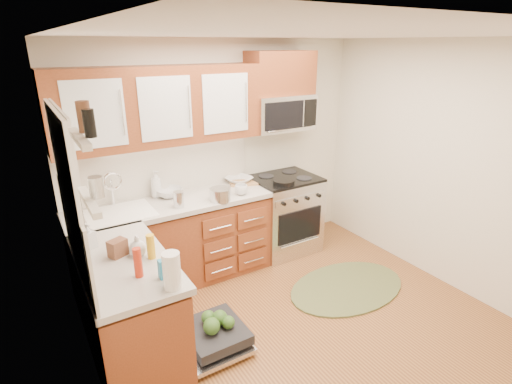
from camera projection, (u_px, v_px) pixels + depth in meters
floor at (312, 332)px, 3.59m from camera, size 3.50×3.50×0.00m
ceiling at (330, 35)px, 2.72m from camera, size 3.50×3.50×0.00m
wall_back at (221, 155)px, 4.56m from camera, size 3.50×0.04×2.50m
wall_left at (85, 264)px, 2.31m from camera, size 0.04×3.50×2.50m
wall_right at (455, 170)px, 4.01m from camera, size 0.04×3.50×2.50m
base_cabinet_back at (175, 245)px, 4.25m from camera, size 2.05×0.60×0.85m
base_cabinet_left at (129, 315)px, 3.16m from camera, size 0.60×1.25×0.85m
countertop_back at (172, 204)px, 4.08m from camera, size 2.07×0.64×0.05m
countertop_left at (124, 262)px, 3.00m from camera, size 0.64×1.27×0.05m
backsplash_back at (160, 168)px, 4.21m from camera, size 2.05×0.02×0.57m
backsplash_left at (75, 234)px, 2.75m from camera, size 0.02×1.25×0.57m
upper_cabinets at (160, 106)px, 3.85m from camera, size 2.05×0.35×0.75m
cabinet_over_mw at (280, 73)px, 4.44m from camera, size 0.76×0.35×0.47m
range at (284, 214)px, 4.90m from camera, size 0.76×0.64×0.95m
microwave at (281, 112)px, 4.57m from camera, size 0.76×0.38×0.40m
sink at (121, 225)px, 3.84m from camera, size 0.62×0.50×0.26m
dishwasher at (211, 338)px, 3.38m from camera, size 0.70×0.60×0.20m
window at (67, 189)px, 2.61m from camera, size 0.03×1.05×1.05m
window_blind at (63, 139)px, 2.50m from camera, size 0.02×0.96×0.40m
shelf_upper at (79, 139)px, 1.76m from camera, size 0.04×0.40×0.03m
shelf_lower at (89, 202)px, 1.86m from camera, size 0.04×0.40×0.03m
rug at (347, 287)px, 4.24m from camera, size 1.57×1.32×0.02m
skillet at (284, 182)px, 4.51m from camera, size 0.31×0.31×0.05m
stock_pot at (220, 194)px, 4.09m from camera, size 0.23×0.23×0.13m
cutting_board at (244, 183)px, 4.59m from camera, size 0.36×0.30×0.02m
canister at (179, 200)px, 3.91m from camera, size 0.11×0.11×0.16m
paper_towel_roll at (172, 271)px, 2.60m from camera, size 0.15×0.15×0.26m
mustard_bottle at (151, 247)px, 2.98m from camera, size 0.08×0.08×0.19m
red_bottle at (138, 263)px, 2.74m from camera, size 0.08×0.08×0.22m
wooden_box at (118, 248)px, 3.02m from camera, size 0.16×0.14×0.13m
blue_carton at (165, 268)px, 2.74m from camera, size 0.09×0.05×0.14m
bowl_a at (239, 180)px, 4.61m from camera, size 0.35×0.35×0.07m
bowl_b at (169, 193)px, 4.20m from camera, size 0.31×0.31×0.09m
cup at (241, 190)px, 4.25m from camera, size 0.18×0.18×0.11m
soap_bottle_a at (156, 184)px, 4.14m from camera, size 0.15×0.15×0.29m
soap_bottle_b at (88, 236)px, 3.13m from camera, size 0.12×0.12×0.21m
soap_bottle_c at (137, 245)px, 3.02m from camera, size 0.15×0.15×0.17m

